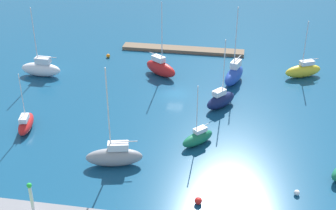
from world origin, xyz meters
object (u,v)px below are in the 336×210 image
object	(u,v)px
mooring_buoy_red	(198,201)
mooring_buoy_white	(297,193)
sailboat_red_off_beacon	(26,123)
sailboat_white_along_channel	(41,68)
mooring_buoy_orange	(108,56)
harbor_beacon	(31,195)
pier_dock	(183,50)
sailboat_yellow_lone_south	(303,70)
sailboat_red_mid_basin	(161,68)
sailboat_gray_by_breakwater	(114,156)
sailboat_navy_center_basin	(221,100)
sailboat_blue_lone_north	(234,74)
sailboat_green_far_south	(198,138)

from	to	relation	value
mooring_buoy_red	mooring_buoy_white	bearing A→B (deg)	-162.69
sailboat_red_off_beacon	sailboat_white_along_channel	bearing A→B (deg)	4.11
sailboat_red_off_beacon	mooring_buoy_orange	xyz separation A→B (m)	(-4.29, -27.44, -0.60)
harbor_beacon	mooring_buoy_orange	distance (m)	45.27
mooring_buoy_orange	mooring_buoy_white	distance (m)	48.86
harbor_beacon	sailboat_red_off_beacon	distance (m)	19.75
pier_dock	mooring_buoy_white	distance (m)	45.92
pier_dock	sailboat_yellow_lone_south	world-z (taller)	sailboat_yellow_lone_south
mooring_buoy_orange	mooring_buoy_white	xyz separation A→B (m)	(-33.03, 36.01, -0.03)
sailboat_white_along_channel	sailboat_red_mid_basin	bearing A→B (deg)	-168.20
sailboat_red_mid_basin	sailboat_red_off_beacon	xyz separation A→B (m)	(15.70, 21.26, -0.49)
pier_dock	mooring_buoy_white	bearing A→B (deg)	114.85
sailboat_red_off_beacon	sailboat_gray_by_breakwater	bearing A→B (deg)	-125.06
sailboat_red_mid_basin	sailboat_gray_by_breakwater	size ratio (longest dim) A/B	0.98
sailboat_red_mid_basin	mooring_buoy_white	distance (m)	36.86
sailboat_red_mid_basin	sailboat_navy_center_basin	bearing A→B (deg)	-7.40
mooring_buoy_orange	mooring_buoy_white	world-z (taller)	mooring_buoy_orange
sailboat_gray_by_breakwater	mooring_buoy_white	bearing A→B (deg)	161.76
sailboat_red_off_beacon	sailboat_blue_lone_north	bearing A→B (deg)	-66.44
pier_dock	sailboat_blue_lone_north	world-z (taller)	sailboat_blue_lone_north
sailboat_green_far_south	pier_dock	bearing A→B (deg)	-125.93
sailboat_blue_lone_north	pier_dock	bearing A→B (deg)	-122.49
sailboat_navy_center_basin	sailboat_red_off_beacon	xyz separation A→B (m)	(27.01, 11.24, -0.31)
pier_dock	sailboat_navy_center_basin	bearing A→B (deg)	112.36
sailboat_blue_lone_north	sailboat_red_off_beacon	distance (m)	35.14
sailboat_navy_center_basin	sailboat_blue_lone_north	size ratio (longest dim) A/B	0.82
sailboat_green_far_south	sailboat_red_off_beacon	world-z (taller)	sailboat_green_far_south
harbor_beacon	sailboat_blue_lone_north	bearing A→B (deg)	-117.57
mooring_buoy_red	sailboat_blue_lone_north	bearing A→B (deg)	-94.33
sailboat_blue_lone_north	sailboat_red_off_beacon	world-z (taller)	sailboat_blue_lone_north
mooring_buoy_red	sailboat_red_off_beacon	bearing A→B (deg)	-24.71
sailboat_green_far_south	sailboat_white_along_channel	size ratio (longest dim) A/B	0.72
mooring_buoy_white	sailboat_yellow_lone_south	bearing A→B (deg)	-95.47
sailboat_green_far_south	mooring_buoy_orange	bearing A→B (deg)	-100.55
mooring_buoy_orange	sailboat_yellow_lone_south	bearing A→B (deg)	175.84
harbor_beacon	mooring_buoy_red	xyz separation A→B (m)	(-17.32, -5.46, -2.86)
mooring_buoy_red	sailboat_red_mid_basin	bearing A→B (deg)	-72.54
sailboat_navy_center_basin	mooring_buoy_white	bearing A→B (deg)	-113.87
harbor_beacon	sailboat_navy_center_basin	distance (m)	34.05
sailboat_red_mid_basin	mooring_buoy_white	xyz separation A→B (m)	(-21.62, 29.83, -1.12)
harbor_beacon	mooring_buoy_orange	size ratio (longest dim) A/B	4.97
pier_dock	sailboat_navy_center_basin	world-z (taller)	sailboat_navy_center_basin
mooring_buoy_red	harbor_beacon	bearing A→B (deg)	17.49
pier_dock	sailboat_white_along_channel	distance (m)	27.83
sailboat_white_along_channel	mooring_buoy_white	size ratio (longest dim) A/B	18.12
sailboat_navy_center_basin	sailboat_blue_lone_north	world-z (taller)	sailboat_blue_lone_north
mooring_buoy_white	sailboat_navy_center_basin	bearing A→B (deg)	-62.50
pier_dock	sailboat_green_far_south	world-z (taller)	sailboat_green_far_south
sailboat_blue_lone_north	mooring_buoy_red	distance (m)	32.52
sailboat_navy_center_basin	sailboat_yellow_lone_south	distance (m)	19.14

